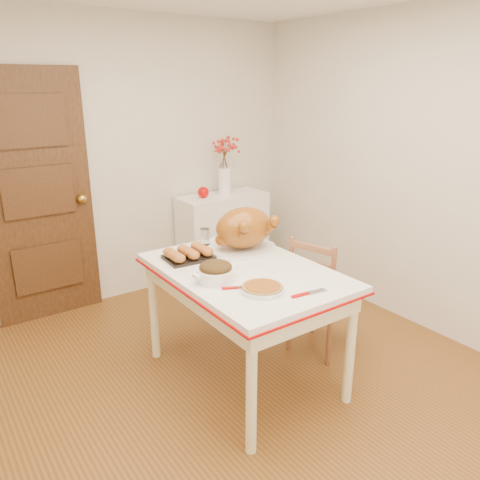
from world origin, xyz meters
TOP-DOWN VIEW (x-y plane):
  - floor at (0.00, 0.00)m, footprint 3.50×4.00m
  - wall_back at (0.00, 2.00)m, footprint 3.50×0.00m
  - wall_right at (1.75, 0.00)m, footprint 0.00×4.00m
  - door_back at (-0.70, 1.97)m, footprint 0.85×0.06m
  - sideboard at (0.96, 1.78)m, footprint 0.88×0.39m
  - kitchen_table at (0.11, 0.23)m, footprint 0.92×1.34m
  - chair_oak at (0.81, 0.21)m, footprint 0.49×0.49m
  - berry_vase at (0.99, 1.78)m, footprint 0.28×0.28m
  - apple at (0.75, 1.78)m, footprint 0.11×0.11m
  - turkey_platter at (0.31, 0.51)m, footprint 0.51×0.41m
  - pumpkin_pie at (-0.01, -0.11)m, footprint 0.27×0.27m
  - stuffing_dish at (-0.14, 0.18)m, footprint 0.34×0.29m
  - rolls_tray at (-0.09, 0.59)m, footprint 0.32×0.26m
  - pie_server at (0.19, -0.29)m, footprint 0.23×0.09m
  - carving_knife at (-0.07, -0.01)m, footprint 0.25×0.16m
  - drinking_glass at (0.15, 0.78)m, footprint 0.09×0.09m
  - shaker_pair at (0.42, 0.72)m, footprint 0.09×0.05m

SIDE VIEW (x-z plane):
  - floor at x=0.00m, z-range 0.00..0.00m
  - kitchen_table at x=0.11m, z-range 0.00..0.80m
  - sideboard at x=0.96m, z-range 0.00..0.88m
  - chair_oak at x=0.81m, z-range 0.00..0.90m
  - pie_server at x=0.19m, z-range 0.80..0.81m
  - carving_knife at x=-0.07m, z-range 0.80..0.81m
  - pumpkin_pie at x=-0.01m, z-range 0.80..0.85m
  - rolls_tray at x=-0.09m, z-range 0.80..0.88m
  - shaker_pair at x=0.42m, z-range 0.80..0.89m
  - stuffing_dish at x=-0.14m, z-range 0.80..0.92m
  - drinking_glass at x=0.15m, z-range 0.80..0.92m
  - apple at x=0.75m, z-range 0.88..0.99m
  - turkey_platter at x=0.31m, z-range 0.80..1.11m
  - door_back at x=-0.70m, z-range 0.00..2.06m
  - berry_vase at x=0.99m, z-range 0.88..1.43m
  - wall_back at x=0.00m, z-range 0.00..2.50m
  - wall_right at x=1.75m, z-range 0.00..2.50m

